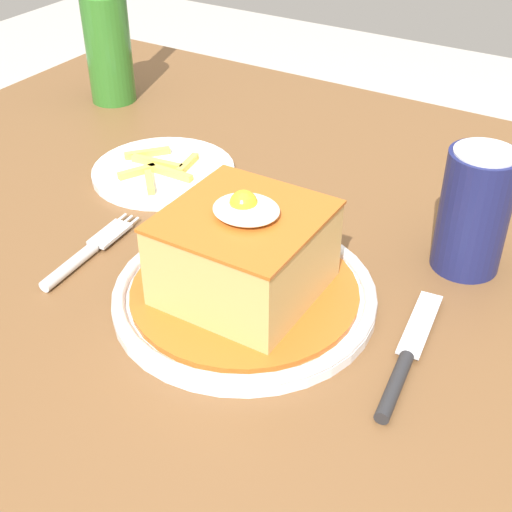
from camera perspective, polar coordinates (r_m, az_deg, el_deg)
The scene contains 8 objects.
dining_table at distance 0.76m, azimuth 3.78°, elevation -8.36°, with size 1.24×0.93×0.77m.
main_plate at distance 0.65m, azimuth -0.92°, elevation -3.12°, with size 0.24×0.24×0.02m.
sandwich_meal at distance 0.62m, azimuth -0.95°, elevation -0.14°, with size 0.21×0.21×0.11m.
fork at distance 0.72m, azimuth -13.74°, elevation 0.05°, with size 0.03×0.14×0.01m.
knife at distance 0.59m, azimuth 11.72°, elevation -8.74°, with size 0.04×0.17×0.01m.
soda_can at distance 0.70m, azimuth 17.17°, elevation 3.46°, with size 0.07×0.07×0.12m.
beer_bottle_green at distance 1.05m, azimuth -11.96°, elevation 17.24°, with size 0.06×0.06×0.27m.
side_plate_fries at distance 0.86m, azimuth -7.49°, elevation 6.80°, with size 0.17×0.17×0.02m.
Camera 1 is at (0.24, -0.50, 1.18)m, focal length 49.66 mm.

